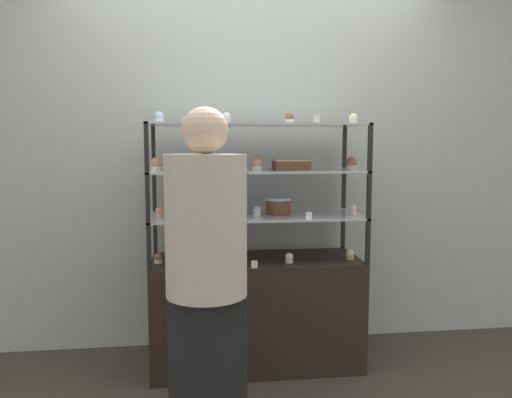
# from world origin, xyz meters

# --- Properties ---
(ground_plane) EXTENTS (20.00, 20.00, 0.00)m
(ground_plane) POSITION_xyz_m (0.00, 0.00, 0.00)
(ground_plane) COLOR #38332D
(back_wall) EXTENTS (8.00, 0.05, 2.60)m
(back_wall) POSITION_xyz_m (0.00, 0.40, 1.30)
(back_wall) COLOR #A8B2AD
(back_wall) RESTS_ON ground_plane
(display_base) EXTENTS (1.28, 0.51, 0.68)m
(display_base) POSITION_xyz_m (0.00, 0.00, 0.34)
(display_base) COLOR black
(display_base) RESTS_ON ground_plane
(display_riser_lower) EXTENTS (1.28, 0.51, 0.28)m
(display_riser_lower) POSITION_xyz_m (0.00, 0.00, 0.94)
(display_riser_lower) COLOR black
(display_riser_lower) RESTS_ON display_base
(display_riser_middle) EXTENTS (1.28, 0.51, 0.28)m
(display_riser_middle) POSITION_xyz_m (0.00, 0.00, 1.21)
(display_riser_middle) COLOR black
(display_riser_middle) RESTS_ON display_riser_lower
(display_riser_upper) EXTENTS (1.28, 0.51, 0.28)m
(display_riser_upper) POSITION_xyz_m (0.00, 0.00, 1.49)
(display_riser_upper) COLOR black
(display_riser_upper) RESTS_ON display_riser_middle
(layer_cake_centerpiece) EXTENTS (0.16, 0.16, 0.10)m
(layer_cake_centerpiece) POSITION_xyz_m (0.14, 0.00, 1.00)
(layer_cake_centerpiece) COLOR brown
(layer_cake_centerpiece) RESTS_ON display_riser_lower
(sheet_cake_frosted) EXTENTS (0.21, 0.18, 0.06)m
(sheet_cake_frosted) POSITION_xyz_m (0.21, -0.02, 1.26)
(sheet_cake_frosted) COLOR brown
(sheet_cake_frosted) RESTS_ON display_riser_middle
(cupcake_0) EXTENTS (0.05, 0.05, 0.06)m
(cupcake_0) POSITION_xyz_m (-0.59, -0.04, 0.71)
(cupcake_0) COLOR beige
(cupcake_0) RESTS_ON display_base
(cupcake_1) EXTENTS (0.05, 0.05, 0.06)m
(cupcake_1) POSITION_xyz_m (-0.19, -0.12, 0.71)
(cupcake_1) COLOR beige
(cupcake_1) RESTS_ON display_base
(cupcake_2) EXTENTS (0.05, 0.05, 0.06)m
(cupcake_2) POSITION_xyz_m (0.18, -0.13, 0.71)
(cupcake_2) COLOR beige
(cupcake_2) RESTS_ON display_base
(cupcake_3) EXTENTS (0.05, 0.05, 0.06)m
(cupcake_3) POSITION_xyz_m (0.57, -0.09, 0.71)
(cupcake_3) COLOR #CCB28C
(cupcake_3) RESTS_ON display_base
(price_tag_0) EXTENTS (0.04, 0.00, 0.04)m
(price_tag_0) POSITION_xyz_m (-0.04, -0.24, 0.70)
(price_tag_0) COLOR white
(price_tag_0) RESTS_ON display_base
(cupcake_4) EXTENTS (0.05, 0.05, 0.06)m
(cupcake_4) POSITION_xyz_m (-0.58, -0.04, 0.98)
(cupcake_4) COLOR #CCB28C
(cupcake_4) RESTS_ON display_riser_lower
(cupcake_5) EXTENTS (0.05, 0.05, 0.06)m
(cupcake_5) POSITION_xyz_m (-0.01, -0.09, 0.98)
(cupcake_5) COLOR beige
(cupcake_5) RESTS_ON display_riser_lower
(cupcake_6) EXTENTS (0.05, 0.05, 0.06)m
(cupcake_6) POSITION_xyz_m (0.59, -0.07, 0.98)
(cupcake_6) COLOR beige
(cupcake_6) RESTS_ON display_riser_lower
(price_tag_1) EXTENTS (0.04, 0.00, 0.04)m
(price_tag_1) POSITION_xyz_m (0.28, -0.24, 0.97)
(price_tag_1) COLOR white
(price_tag_1) RESTS_ON display_riser_lower
(cupcake_7) EXTENTS (0.07, 0.07, 0.08)m
(cupcake_7) POSITION_xyz_m (-0.59, -0.05, 1.26)
(cupcake_7) COLOR white
(cupcake_7) RESTS_ON display_riser_middle
(cupcake_8) EXTENTS (0.07, 0.07, 0.08)m
(cupcake_8) POSITION_xyz_m (-0.28, -0.11, 1.26)
(cupcake_8) COLOR #CCB28C
(cupcake_8) RESTS_ON display_riser_middle
(cupcake_9) EXTENTS (0.07, 0.07, 0.08)m
(cupcake_9) POSITION_xyz_m (-0.00, -0.06, 1.26)
(cupcake_9) COLOR white
(cupcake_9) RESTS_ON display_riser_middle
(cupcake_10) EXTENTS (0.07, 0.07, 0.08)m
(cupcake_10) POSITION_xyz_m (0.59, -0.05, 1.26)
(cupcake_10) COLOR #CCB28C
(cupcake_10) RESTS_ON display_riser_middle
(price_tag_2) EXTENTS (0.04, 0.00, 0.04)m
(price_tag_2) POSITION_xyz_m (-0.32, -0.24, 1.25)
(price_tag_2) COLOR white
(price_tag_2) RESTS_ON display_riser_middle
(cupcake_11) EXTENTS (0.05, 0.05, 0.06)m
(cupcake_11) POSITION_xyz_m (-0.57, -0.06, 1.53)
(cupcake_11) COLOR white
(cupcake_11) RESTS_ON display_riser_upper
(cupcake_12) EXTENTS (0.05, 0.05, 0.06)m
(cupcake_12) POSITION_xyz_m (-0.18, -0.06, 1.53)
(cupcake_12) COLOR beige
(cupcake_12) RESTS_ON display_riser_upper
(cupcake_13) EXTENTS (0.05, 0.05, 0.06)m
(cupcake_13) POSITION_xyz_m (0.18, -0.11, 1.53)
(cupcake_13) COLOR white
(cupcake_13) RESTS_ON display_riser_upper
(cupcake_14) EXTENTS (0.05, 0.05, 0.06)m
(cupcake_14) POSITION_xyz_m (0.59, -0.04, 1.53)
(cupcake_14) COLOR beige
(cupcake_14) RESTS_ON display_riser_upper
(price_tag_3) EXTENTS (0.04, 0.00, 0.04)m
(price_tag_3) POSITION_xyz_m (0.32, -0.24, 1.53)
(price_tag_3) COLOR white
(price_tag_3) RESTS_ON display_riser_upper
(donut_glazed) EXTENTS (0.12, 0.12, 0.04)m
(donut_glazed) POSITION_xyz_m (-0.38, 0.05, 1.52)
(donut_glazed) COLOR #EFE5CC
(donut_glazed) RESTS_ON display_riser_upper
(customer_figure) EXTENTS (0.36, 0.36, 1.54)m
(customer_figure) POSITION_xyz_m (-0.33, -0.84, 0.82)
(customer_figure) COLOR black
(customer_figure) RESTS_ON ground_plane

